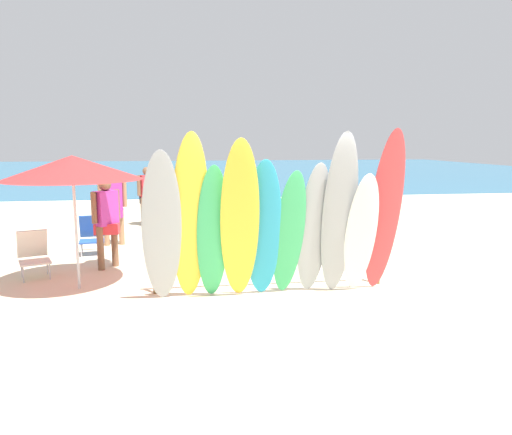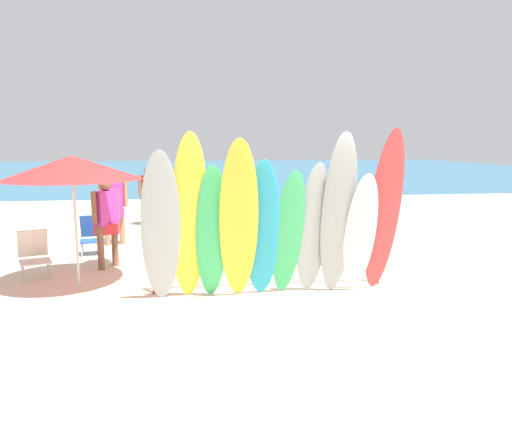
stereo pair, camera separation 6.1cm
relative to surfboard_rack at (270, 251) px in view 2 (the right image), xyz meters
The scene contains 20 objects.
ground 14.01m from the surfboard_rack, 90.00° to the left, with size 60.00×60.00×0.00m, color beige.
ocean_water 32.91m from the surfboard_rack, 90.00° to the left, with size 60.00×40.00×0.02m, color teal.
surfboard_rack is the anchor object (origin of this frame).
surfboard_grey_0 1.86m from the surfboard_rack, 161.56° to the right, with size 0.57×0.06×2.37m, color #999EA3.
surfboard_yellow_1 1.53m from the surfboard_rack, 157.46° to the right, with size 0.54×0.07×2.61m, color yellow.
surfboard_green_2 1.15m from the surfboard_rack, 153.05° to the right, with size 0.47×0.06×2.14m, color #38B266.
surfboard_yellow_3 1.06m from the surfboard_rack, 130.79° to the right, with size 0.57×0.07×2.58m, color yellow.
surfboard_teal_4 0.73m from the surfboard_rack, 111.01° to the right, with size 0.54×0.06×2.23m, color #289EC6.
surfboard_green_5 0.65m from the surfboard_rack, 68.29° to the right, with size 0.47×0.08×2.06m, color #38B266.
surfboard_grey_6 0.85m from the surfboard_rack, 37.40° to the right, with size 0.49×0.06×2.15m, color #999EA3.
surfboard_grey_7 1.28m from the surfboard_rack, 31.65° to the right, with size 0.52×0.07×2.61m, color #999EA3.
surfboard_white_8 1.46m from the surfboard_rack, 23.56° to the right, with size 0.48×0.08×2.04m, color white.
surfboard_red_9 1.88m from the surfboard_rack, 19.36° to the right, with size 0.49×0.07×2.69m, color #D13D42.
beachgoer_photographing 3.32m from the surfboard_rack, 148.43° to the left, with size 0.46×0.51×1.70m.
beachgoer_strolling 4.87m from the surfboard_rack, 127.83° to the left, with size 0.62×0.30×1.68m.
beachgoer_by_water 4.18m from the surfboard_rack, 63.05° to the left, with size 0.58×0.31×1.59m.
beachgoer_midbeach 6.90m from the surfboard_rack, 110.31° to the left, with size 0.53×0.42×1.66m.
beach_chair_red 4.54m from the surfboard_rack, 137.35° to the left, with size 0.60×0.76×0.81m.
beach_chair_blue 4.25m from the surfboard_rack, 161.62° to the left, with size 0.71×0.81×0.82m.
beach_umbrella 3.40m from the surfboard_rack, behind, with size 2.18×2.18×2.16m.
Camera 2 is at (-1.30, -7.57, 2.38)m, focal length 34.13 mm.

